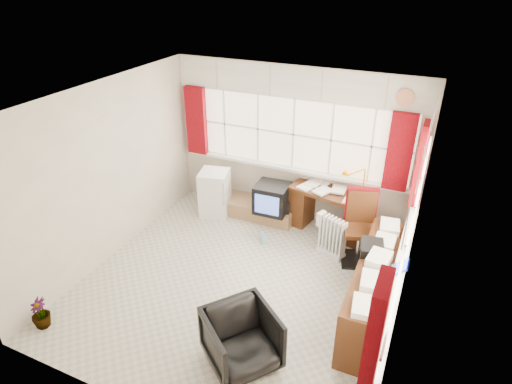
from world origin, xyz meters
TOP-DOWN VIEW (x-y plane):
  - ground at (0.00, 0.00)m, footprint 4.00×4.00m
  - room_walls at (0.00, 0.00)m, footprint 4.00×4.00m
  - window_back at (0.00, 1.94)m, footprint 3.70×0.12m
  - window_right at (1.94, 0.00)m, footprint 0.12×3.70m
  - curtains at (0.92, 0.93)m, footprint 3.83×3.83m
  - overhead_cabinets at (0.98, 0.98)m, footprint 3.98×3.98m
  - desk at (0.72, 1.80)m, footprint 1.33×0.83m
  - desk_lamp at (1.17, 1.86)m, footprint 0.18×0.16m
  - task_chair at (1.28, 1.27)m, footprint 0.57×0.59m
  - office_chair at (0.57, -1.10)m, footprint 1.00×0.99m
  - radiator at (0.94, 1.15)m, footprint 0.45×0.32m
  - credenza at (1.73, 0.20)m, footprint 0.50×2.00m
  - file_tray at (1.58, 0.40)m, footprint 0.33×0.38m
  - tv_bench at (-0.55, 1.72)m, footprint 1.40×0.50m
  - crt_tv at (-0.18, 1.57)m, footprint 0.53×0.50m
  - hifi_stack at (-0.20, 1.62)m, footprint 0.66×0.55m
  - mini_fridge at (-1.18, 1.50)m, footprint 0.55×0.55m
  - spray_bottle_a at (0.05, 1.64)m, footprint 0.15×0.15m
  - spray_bottle_b at (-0.09, 1.03)m, footprint 0.13×0.13m
  - flower_vase at (-1.80, -1.60)m, footprint 0.25×0.25m

SIDE VIEW (x-z plane):
  - ground at x=0.00m, z-range 0.00..0.00m
  - spray_bottle_b at x=-0.09m, z-range 0.00..0.20m
  - tv_bench at x=-0.55m, z-range 0.00..0.25m
  - spray_bottle_a at x=0.05m, z-range 0.00..0.28m
  - flower_vase at x=-1.80m, z-range 0.00..0.39m
  - radiator at x=0.94m, z-range -0.06..0.57m
  - office_chair at x=0.57m, z-range 0.00..0.65m
  - mini_fridge at x=-1.18m, z-range 0.00..0.78m
  - credenza at x=1.73m, z-range -0.03..0.82m
  - desk at x=0.72m, z-range 0.02..0.77m
  - hifi_stack at x=-0.20m, z-range 0.24..0.64m
  - crt_tv at x=-0.18m, z-range 0.25..0.72m
  - task_chair at x=1.28m, z-range 0.03..1.11m
  - file_tray at x=1.58m, z-range 0.75..0.86m
  - window_back at x=0.00m, z-range -0.85..2.75m
  - window_right at x=1.94m, z-range -0.85..2.75m
  - desk_lamp at x=1.17m, z-range 0.80..1.24m
  - curtains at x=0.92m, z-range 0.88..2.03m
  - room_walls at x=0.00m, z-range -0.50..3.50m
  - overhead_cabinets at x=0.98m, z-range 2.01..2.49m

